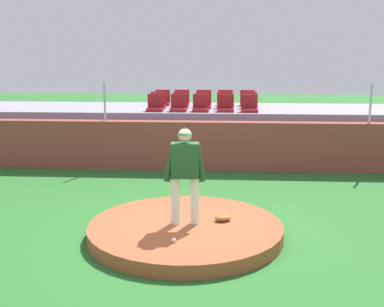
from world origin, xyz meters
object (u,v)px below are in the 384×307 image
stadium_chair_3 (226,106)px  stadium_chair_12 (204,101)px  stadium_chair_6 (181,103)px  stadium_chair_13 (225,101)px  stadium_chair_9 (249,104)px  stadium_chair_14 (248,101)px  stadium_chair_10 (162,100)px  stadium_chair_0 (155,106)px  stadium_chair_8 (225,103)px  stadium_chair_7 (203,103)px  stadium_chair_1 (179,106)px  baseball (174,240)px  stadium_chair_4 (249,106)px  stadium_chair_5 (158,103)px  stadium_chair_2 (201,106)px  pitcher (185,168)px  fielding_glove (223,218)px  stadium_chair_11 (182,101)px

stadium_chair_3 → stadium_chair_12: 1.77m
stadium_chair_6 → stadium_chair_13: (1.39, 0.85, 0.00)m
stadium_chair_9 → stadium_chair_14: (-0.01, 0.84, 0.00)m
stadium_chair_10 → stadium_chair_6: bearing=129.9°
stadium_chair_0 → stadium_chair_10: size_ratio=1.00×
stadium_chair_8 → stadium_chair_7: bearing=-1.4°
stadium_chair_1 → stadium_chair_6: size_ratio=1.00×
baseball → stadium_chair_1: 7.20m
stadium_chair_4 → stadium_chair_6: bearing=-21.2°
stadium_chair_5 → stadium_chair_13: 2.26m
stadium_chair_3 → stadium_chair_6: size_ratio=1.00×
stadium_chair_2 → stadium_chair_1: bearing=-0.7°
stadium_chair_0 → stadium_chair_6: same height
baseball → stadium_chair_6: stadium_chair_6 is taller
stadium_chair_13 → stadium_chair_2: bearing=66.5°
pitcher → stadium_chair_2: stadium_chair_2 is taller
stadium_chair_5 → stadium_chair_3: bearing=160.1°
stadium_chair_4 → stadium_chair_13: bearing=-67.0°
fielding_glove → stadium_chair_9: bearing=64.7°
pitcher → stadium_chair_3: bearing=79.4°
stadium_chair_0 → stadium_chair_9: (2.80, 0.80, 0.00)m
stadium_chair_10 → stadium_chair_0: bearing=89.8°
stadium_chair_10 → stadium_chair_12: bearing=-178.8°
stadium_chair_5 → stadium_chair_13: (2.09, 0.87, 0.00)m
stadium_chair_12 → stadium_chair_14: (1.43, -0.01, 0.00)m
fielding_glove → stadium_chair_9: stadium_chair_9 is taller
stadium_chair_13 → stadium_chair_6: bearing=31.4°
fielding_glove → stadium_chair_7: 6.96m
baseball → stadium_chair_9: bearing=78.8°
stadium_chair_5 → stadium_chair_8: 2.07m
pitcher → stadium_chair_11: size_ratio=3.45×
stadium_chair_5 → stadium_chair_8: bearing=-180.0°
stadium_chair_9 → stadium_chair_2: bearing=28.9°
stadium_chair_13 → fielding_glove: bearing=89.7°
stadium_chair_0 → stadium_chair_1: same height
baseball → stadium_chair_8: size_ratio=0.15×
stadium_chair_1 → stadium_chair_11: same height
stadium_chair_3 → stadium_chair_9: 1.06m
stadium_chair_4 → stadium_chair_3: bearing=-2.7°
stadium_chair_10 → stadium_chair_11: 0.64m
stadium_chair_2 → stadium_chair_9: 1.66m
stadium_chair_2 → stadium_chair_12: size_ratio=1.00×
stadium_chair_5 → stadium_chair_14: (2.82, 0.85, 0.00)m
stadium_chair_4 → stadium_chair_10: same height
pitcher → stadium_chair_6: size_ratio=3.45×
stadium_chair_5 → stadium_chair_8: size_ratio=1.00×
stadium_chair_2 → stadium_chair_8: bearing=-131.6°
stadium_chair_10 → stadium_chair_14: same height
pitcher → stadium_chair_0: stadium_chair_0 is taller
stadium_chair_3 → stadium_chair_14: same height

